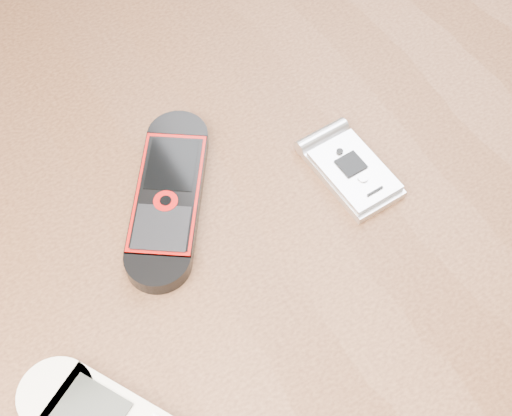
# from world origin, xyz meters

# --- Properties ---
(table) EXTENTS (1.20, 0.80, 0.75)m
(table) POSITION_xyz_m (0.00, 0.00, 0.64)
(table) COLOR black
(table) RESTS_ON ground
(nokia_black_red) EXTENTS (0.14, 0.17, 0.02)m
(nokia_black_red) POSITION_xyz_m (-0.05, 0.05, 0.76)
(nokia_black_red) COLOR black
(nokia_black_red) RESTS_ON table
(motorola_razr) EXTENTS (0.05, 0.10, 0.01)m
(motorola_razr) POSITION_xyz_m (0.09, -0.01, 0.76)
(motorola_razr) COLOR silver
(motorola_razr) RESTS_ON table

